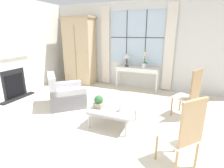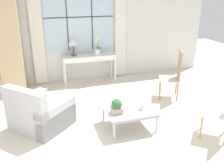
{
  "view_description": "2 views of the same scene",
  "coord_description": "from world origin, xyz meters",
  "px_view_note": "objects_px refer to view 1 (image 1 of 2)",
  "views": [
    {
      "loc": [
        1.54,
        -2.78,
        1.83
      ],
      "look_at": [
        0.09,
        0.71,
        0.71
      ],
      "focal_mm": 28.0,
      "sensor_mm": 36.0,
      "label": 1
    },
    {
      "loc": [
        -1.16,
        -3.46,
        2.35
      ],
      "look_at": [
        0.22,
        0.92,
        0.58
      ],
      "focal_mm": 40.0,
      "sensor_mm": 36.0,
      "label": 2
    }
  ],
  "objects_px": {
    "side_chair_wooden": "(191,92)",
    "pillar_candle": "(120,109)",
    "fireplace": "(10,74)",
    "potted_orchid": "(144,62)",
    "console_table": "(137,70)",
    "potted_plant_small": "(99,101)",
    "armoire": "(80,51)",
    "coffee_table": "(113,109)",
    "table_lamp": "(127,56)",
    "armchair_upholstered": "(66,95)",
    "accent_chair_wooden": "(185,131)"
  },
  "relations": [
    {
      "from": "armoire",
      "to": "console_table",
      "type": "bearing_deg",
      "value": 2.01
    },
    {
      "from": "table_lamp",
      "to": "accent_chair_wooden",
      "type": "relative_size",
      "value": 0.41
    },
    {
      "from": "fireplace",
      "to": "console_table",
      "type": "bearing_deg",
      "value": 35.85
    },
    {
      "from": "fireplace",
      "to": "armchair_upholstered",
      "type": "height_order",
      "value": "fireplace"
    },
    {
      "from": "potted_plant_small",
      "to": "pillar_candle",
      "type": "xyz_separation_m",
      "value": [
        0.47,
        -0.01,
        -0.08
      ]
    },
    {
      "from": "accent_chair_wooden",
      "to": "pillar_candle",
      "type": "bearing_deg",
      "value": 149.86
    },
    {
      "from": "console_table",
      "to": "accent_chair_wooden",
      "type": "height_order",
      "value": "accent_chair_wooden"
    },
    {
      "from": "fireplace",
      "to": "accent_chair_wooden",
      "type": "distance_m",
      "value": 4.69
    },
    {
      "from": "side_chair_wooden",
      "to": "potted_plant_small",
      "type": "relative_size",
      "value": 4.23
    },
    {
      "from": "table_lamp",
      "to": "coffee_table",
      "type": "distance_m",
      "value": 2.71
    },
    {
      "from": "armchair_upholstered",
      "to": "potted_plant_small",
      "type": "distance_m",
      "value": 1.38
    },
    {
      "from": "table_lamp",
      "to": "potted_plant_small",
      "type": "relative_size",
      "value": 1.68
    },
    {
      "from": "fireplace",
      "to": "table_lamp",
      "type": "xyz_separation_m",
      "value": [
        2.68,
        2.25,
        0.34
      ]
    },
    {
      "from": "side_chair_wooden",
      "to": "pillar_candle",
      "type": "distance_m",
      "value": 1.61
    },
    {
      "from": "accent_chair_wooden",
      "to": "coffee_table",
      "type": "distance_m",
      "value": 1.57
    },
    {
      "from": "fireplace",
      "to": "potted_plant_small",
      "type": "height_order",
      "value": "fireplace"
    },
    {
      "from": "table_lamp",
      "to": "console_table",
      "type": "bearing_deg",
      "value": -5.86
    },
    {
      "from": "side_chair_wooden",
      "to": "coffee_table",
      "type": "height_order",
      "value": "side_chair_wooden"
    },
    {
      "from": "table_lamp",
      "to": "side_chair_wooden",
      "type": "height_order",
      "value": "table_lamp"
    },
    {
      "from": "side_chair_wooden",
      "to": "coffee_table",
      "type": "distance_m",
      "value": 1.71
    },
    {
      "from": "armoire",
      "to": "potted_orchid",
      "type": "height_order",
      "value": "armoire"
    },
    {
      "from": "fireplace",
      "to": "coffee_table",
      "type": "height_order",
      "value": "fireplace"
    },
    {
      "from": "fireplace",
      "to": "accent_chair_wooden",
      "type": "xyz_separation_m",
      "value": [
        4.56,
        -1.07,
        -0.14
      ]
    },
    {
      "from": "table_lamp",
      "to": "potted_orchid",
      "type": "height_order",
      "value": "potted_orchid"
    },
    {
      "from": "console_table",
      "to": "table_lamp",
      "type": "bearing_deg",
      "value": 174.14
    },
    {
      "from": "armoire",
      "to": "accent_chair_wooden",
      "type": "relative_size",
      "value": 2.21
    },
    {
      "from": "potted_orchid",
      "to": "accent_chair_wooden",
      "type": "distance_m",
      "value": 3.51
    },
    {
      "from": "potted_orchid",
      "to": "potted_plant_small",
      "type": "xyz_separation_m",
      "value": [
        -0.33,
        -2.58,
        -0.42
      ]
    },
    {
      "from": "armchair_upholstered",
      "to": "side_chair_wooden",
      "type": "bearing_deg",
      "value": 8.95
    },
    {
      "from": "side_chair_wooden",
      "to": "potted_orchid",
      "type": "bearing_deg",
      "value": 131.24
    },
    {
      "from": "armchair_upholstered",
      "to": "side_chair_wooden",
      "type": "relative_size",
      "value": 1.1
    },
    {
      "from": "accent_chair_wooden",
      "to": "potted_plant_small",
      "type": "bearing_deg",
      "value": 157.27
    },
    {
      "from": "console_table",
      "to": "armchair_upholstered",
      "type": "height_order",
      "value": "armchair_upholstered"
    },
    {
      "from": "armoire",
      "to": "table_lamp",
      "type": "height_order",
      "value": "armoire"
    },
    {
      "from": "fireplace",
      "to": "table_lamp",
      "type": "relative_size",
      "value": 4.99
    },
    {
      "from": "console_table",
      "to": "pillar_candle",
      "type": "xyz_separation_m",
      "value": [
        0.36,
        -2.63,
        -0.22
      ]
    },
    {
      "from": "fireplace",
      "to": "potted_orchid",
      "type": "height_order",
      "value": "fireplace"
    },
    {
      "from": "coffee_table",
      "to": "armchair_upholstered",
      "type": "bearing_deg",
      "value": 163.64
    },
    {
      "from": "armoire",
      "to": "pillar_candle",
      "type": "bearing_deg",
      "value": -45.71
    },
    {
      "from": "console_table",
      "to": "side_chair_wooden",
      "type": "height_order",
      "value": "side_chair_wooden"
    },
    {
      "from": "armoire",
      "to": "potted_plant_small",
      "type": "distance_m",
      "value": 3.32
    },
    {
      "from": "table_lamp",
      "to": "potted_plant_small",
      "type": "xyz_separation_m",
      "value": [
        0.28,
        -2.66,
        -0.56
      ]
    },
    {
      "from": "potted_orchid",
      "to": "coffee_table",
      "type": "height_order",
      "value": "potted_orchid"
    },
    {
      "from": "side_chair_wooden",
      "to": "console_table",
      "type": "bearing_deg",
      "value": 134.79
    },
    {
      "from": "side_chair_wooden",
      "to": "coffee_table",
      "type": "relative_size",
      "value": 1.27
    },
    {
      "from": "fireplace",
      "to": "potted_orchid",
      "type": "relative_size",
      "value": 4.19
    },
    {
      "from": "potted_orchid",
      "to": "potted_plant_small",
      "type": "distance_m",
      "value": 2.63
    },
    {
      "from": "potted_plant_small",
      "to": "pillar_candle",
      "type": "distance_m",
      "value": 0.47
    },
    {
      "from": "armchair_upholstered",
      "to": "table_lamp",
      "type": "bearing_deg",
      "value": 65.39
    },
    {
      "from": "coffee_table",
      "to": "pillar_candle",
      "type": "bearing_deg",
      "value": -31.97
    }
  ]
}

